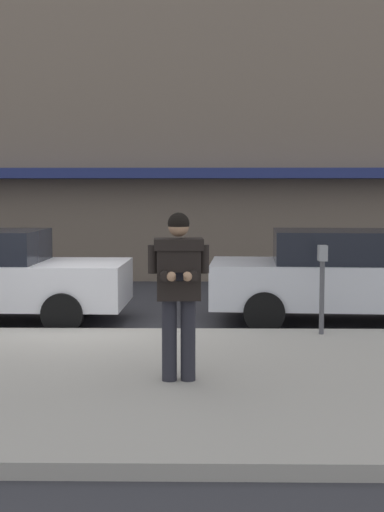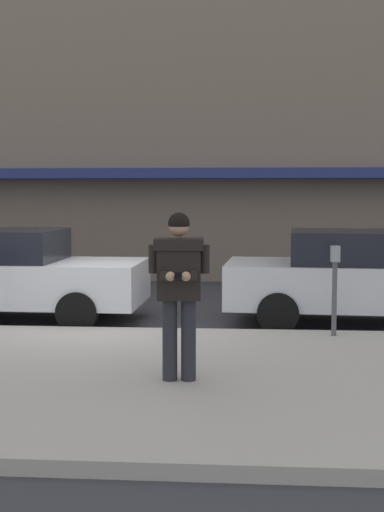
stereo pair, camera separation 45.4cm
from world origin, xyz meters
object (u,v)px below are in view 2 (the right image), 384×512
at_px(parked_sedan_mid, 6,274).
at_px(man_texting_on_phone, 179,278).
at_px(parked_sedan_far, 364,277).
at_px(parking_meter, 335,277).

height_order(parked_sedan_mid, man_texting_on_phone, man_texting_on_phone).
relative_size(parked_sedan_mid, man_texting_on_phone, 2.52).
relative_size(parked_sedan_far, man_texting_on_phone, 2.55).
relative_size(parked_sedan_mid, parked_sedan_far, 0.99).
bearing_deg(parking_meter, man_texting_on_phone, -127.40).
distance_m(parked_sedan_far, man_texting_on_phone, 4.88).
bearing_deg(man_texting_on_phone, parked_sedan_far, 57.50).
relative_size(parked_sedan_far, parking_meter, 3.63).
relative_size(parked_sedan_mid, parking_meter, 3.58).
xyz_separation_m(parked_sedan_mid, parked_sedan_far, (5.90, 0.04, 0.00)).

